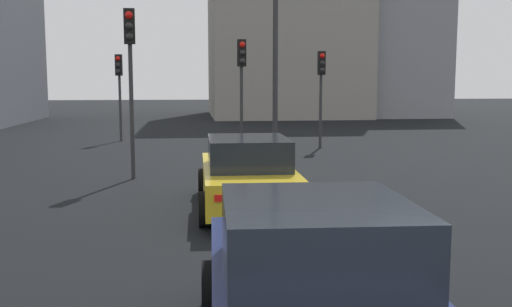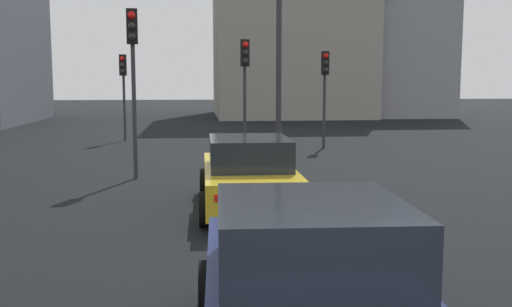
{
  "view_description": "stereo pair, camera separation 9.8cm",
  "coord_description": "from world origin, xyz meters",
  "px_view_note": "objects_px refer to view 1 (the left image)",
  "views": [
    {
      "loc": [
        -2.5,
        1.02,
        2.6
      ],
      "look_at": [
        6.97,
        -0.05,
        1.42
      ],
      "focal_mm": 41.34,
      "sensor_mm": 36.0,
      "label": 1
    },
    {
      "loc": [
        -2.51,
        0.92,
        2.6
      ],
      "look_at": [
        6.97,
        -0.05,
        1.42
      ],
      "focal_mm": 41.34,
      "sensor_mm": 36.0,
      "label": 2
    }
  ],
  "objects_px": {
    "traffic_light_far_right": "(242,73)",
    "traffic_light_near_right": "(321,79)",
    "traffic_light_near_left": "(119,79)",
    "street_lamp_kerbside": "(275,41)",
    "traffic_light_far_left": "(130,58)",
    "street_lamp_far": "(276,15)",
    "car_navy_second": "(313,290)",
    "car_yellow_lead": "(247,175)"
  },
  "relations": [
    {
      "from": "traffic_light_far_right",
      "to": "traffic_light_near_right",
      "type": "bearing_deg",
      "value": 119.13
    },
    {
      "from": "traffic_light_near_left",
      "to": "street_lamp_kerbside",
      "type": "bearing_deg",
      "value": 54.85
    },
    {
      "from": "traffic_light_near_left",
      "to": "traffic_light_far_left",
      "type": "distance_m",
      "value": 10.29
    },
    {
      "from": "traffic_light_near_left",
      "to": "street_lamp_far",
      "type": "relative_size",
      "value": 0.42
    },
    {
      "from": "traffic_light_near_left",
      "to": "street_lamp_far",
      "type": "xyz_separation_m",
      "value": [
        -2.99,
        -6.35,
        2.42
      ]
    },
    {
      "from": "car_navy_second",
      "to": "street_lamp_far",
      "type": "bearing_deg",
      "value": -5.22
    },
    {
      "from": "car_yellow_lead",
      "to": "traffic_light_near_left",
      "type": "height_order",
      "value": "traffic_light_near_left"
    },
    {
      "from": "car_navy_second",
      "to": "street_lamp_kerbside",
      "type": "xyz_separation_m",
      "value": [
        15.47,
        -1.91,
        3.19
      ]
    },
    {
      "from": "car_navy_second",
      "to": "street_lamp_far",
      "type": "height_order",
      "value": "street_lamp_far"
    },
    {
      "from": "traffic_light_far_left",
      "to": "street_lamp_kerbside",
      "type": "bearing_deg",
      "value": 133.49
    },
    {
      "from": "car_yellow_lead",
      "to": "traffic_light_near_left",
      "type": "relative_size",
      "value": 1.22
    },
    {
      "from": "traffic_light_near_left",
      "to": "traffic_light_far_right",
      "type": "xyz_separation_m",
      "value": [
        -5.95,
        -4.75,
        0.18
      ]
    },
    {
      "from": "traffic_light_near_right",
      "to": "street_lamp_kerbside",
      "type": "bearing_deg",
      "value": -47.65
    },
    {
      "from": "car_yellow_lead",
      "to": "traffic_light_far_right",
      "type": "xyz_separation_m",
      "value": [
        8.28,
        -0.63,
        2.14
      ]
    },
    {
      "from": "car_navy_second",
      "to": "traffic_light_near_right",
      "type": "height_order",
      "value": "traffic_light_near_right"
    },
    {
      "from": "traffic_light_near_left",
      "to": "traffic_light_far_left",
      "type": "relative_size",
      "value": 0.84
    },
    {
      "from": "traffic_light_near_right",
      "to": "traffic_light_far_right",
      "type": "bearing_deg",
      "value": -54.61
    },
    {
      "from": "car_navy_second",
      "to": "traffic_light_far_right",
      "type": "relative_size",
      "value": 1.04
    },
    {
      "from": "traffic_light_far_left",
      "to": "street_lamp_kerbside",
      "type": "distance_m",
      "value": 6.51
    },
    {
      "from": "street_lamp_kerbside",
      "to": "street_lamp_far",
      "type": "xyz_separation_m",
      "value": [
        2.52,
        -0.4,
        1.15
      ]
    },
    {
      "from": "car_yellow_lead",
      "to": "street_lamp_far",
      "type": "height_order",
      "value": "street_lamp_far"
    },
    {
      "from": "traffic_light_far_right",
      "to": "street_lamp_kerbside",
      "type": "relative_size",
      "value": 0.6
    },
    {
      "from": "street_lamp_kerbside",
      "to": "car_navy_second",
      "type": "bearing_deg",
      "value": 172.97
    },
    {
      "from": "car_yellow_lead",
      "to": "traffic_light_near_left",
      "type": "xyz_separation_m",
      "value": [
        14.23,
        4.12,
        1.96
      ]
    },
    {
      "from": "car_yellow_lead",
      "to": "car_navy_second",
      "type": "height_order",
      "value": "car_navy_second"
    },
    {
      "from": "car_yellow_lead",
      "to": "car_navy_second",
      "type": "bearing_deg",
      "value": -179.98
    },
    {
      "from": "car_yellow_lead",
      "to": "traffic_light_far_left",
      "type": "relative_size",
      "value": 1.02
    },
    {
      "from": "traffic_light_near_right",
      "to": "street_lamp_far",
      "type": "xyz_separation_m",
      "value": [
        0.59,
        1.68,
        2.42
      ]
    },
    {
      "from": "street_lamp_far",
      "to": "traffic_light_near_right",
      "type": "bearing_deg",
      "value": -109.34
    },
    {
      "from": "car_navy_second",
      "to": "traffic_light_far_right",
      "type": "distance_m",
      "value": 15.19
    },
    {
      "from": "street_lamp_kerbside",
      "to": "traffic_light_near_right",
      "type": "bearing_deg",
      "value": -47.15
    },
    {
      "from": "traffic_light_near_left",
      "to": "traffic_light_far_right",
      "type": "relative_size",
      "value": 0.93
    },
    {
      "from": "traffic_light_near_right",
      "to": "traffic_light_far_right",
      "type": "distance_m",
      "value": 4.05
    },
    {
      "from": "traffic_light_near_right",
      "to": "street_lamp_far",
      "type": "bearing_deg",
      "value": -109.84
    },
    {
      "from": "car_navy_second",
      "to": "car_yellow_lead",
      "type": "bearing_deg",
      "value": 1.39
    },
    {
      "from": "traffic_light_near_right",
      "to": "street_lamp_kerbside",
      "type": "xyz_separation_m",
      "value": [
        -1.93,
        2.08,
        1.27
      ]
    },
    {
      "from": "traffic_light_near_right",
      "to": "traffic_light_far_left",
      "type": "distance_m",
      "value": 9.31
    },
    {
      "from": "car_yellow_lead",
      "to": "traffic_light_far_right",
      "type": "relative_size",
      "value": 1.14
    },
    {
      "from": "traffic_light_far_left",
      "to": "traffic_light_far_right",
      "type": "relative_size",
      "value": 1.12
    },
    {
      "from": "car_yellow_lead",
      "to": "car_navy_second",
      "type": "distance_m",
      "value": 6.75
    },
    {
      "from": "car_navy_second",
      "to": "street_lamp_far",
      "type": "relative_size",
      "value": 0.47
    },
    {
      "from": "street_lamp_kerbside",
      "to": "street_lamp_far",
      "type": "height_order",
      "value": "street_lamp_far"
    }
  ]
}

